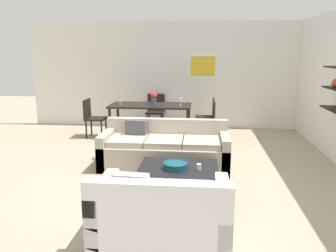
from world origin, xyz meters
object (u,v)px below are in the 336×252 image
object	(u,v)px
wine_glass_left_near	(120,100)
coffee_table	(178,181)
sofa_beige	(165,150)
wine_glass_right_near	(180,100)
decorative_bowl	(175,165)
dining_chair_left_near	(92,115)
dining_chair_head	(156,109)
dining_table	(151,108)
centerpiece_vase	(154,97)
loveseat_white	(161,214)
dining_chair_right_far	(208,114)
wine_glass_head	(153,98)
wine_glass_right_far	(181,100)
dining_chair_right_near	(209,118)
candle_jar	(199,167)

from	to	relation	value
wine_glass_left_near	coffee_table	bearing A→B (deg)	-63.48
sofa_beige	coffee_table	size ratio (longest dim) A/B	1.97
wine_glass_right_near	wine_glass_left_near	bearing A→B (deg)	-180.00
decorative_bowl	wine_glass_right_near	world-z (taller)	wine_glass_right_near
dining_chair_left_near	dining_chair_head	bearing A→B (deg)	37.76
dining_table	centerpiece_vase	xyz separation A→B (m)	(0.07, 0.05, 0.24)
loveseat_white	dining_table	size ratio (longest dim) A/B	0.75
dining_chair_right_far	dining_chair_head	bearing A→B (deg)	154.28
decorative_bowl	dining_chair_left_near	distance (m)	3.76
sofa_beige	centerpiece_vase	bearing A→B (deg)	102.78
dining_chair_left_near	wine_glass_head	distance (m)	1.50
centerpiece_vase	wine_glass_right_far	bearing A→B (deg)	5.52
coffee_table	wine_glass_right_far	bearing A→B (deg)	93.12
wine_glass_right_near	dining_table	bearing A→B (deg)	171.10
decorative_bowl	centerpiece_vase	distance (m)	3.43
dining_chair_right_far	wine_glass_left_near	world-z (taller)	wine_glass_left_near
dining_chair_right_near	coffee_table	bearing A→B (deg)	-98.75
wine_glass_right_near	wine_glass_head	bearing A→B (deg)	144.90
dining_chair_right_far	loveseat_white	bearing A→B (deg)	-96.97
dining_table	wine_glass_right_near	distance (m)	0.73
sofa_beige	candle_jar	bearing A→B (deg)	-62.94
wine_glass_right_near	wine_glass_head	xyz separation A→B (m)	(-0.69, 0.49, -0.02)
coffee_table	wine_glass_head	bearing A→B (deg)	103.57
loveseat_white	dining_chair_right_far	distance (m)	4.67
coffee_table	candle_jar	world-z (taller)	candle_jar
dining_chair_right_near	dining_chair_left_near	bearing A→B (deg)	180.00
candle_jar	wine_glass_left_near	world-z (taller)	wine_glass_left_near
decorative_bowl	dining_chair_left_near	size ratio (longest dim) A/B	0.39
wine_glass_head	loveseat_white	bearing A→B (deg)	-80.82
dining_chair_head	wine_glass_right_far	bearing A→B (deg)	-46.78
loveseat_white	centerpiece_vase	xyz separation A→B (m)	(-0.71, 4.49, 0.62)
dining_chair_left_near	centerpiece_vase	world-z (taller)	centerpiece_vase
dining_table	wine_glass_left_near	world-z (taller)	wine_glass_left_near
wine_glass_head	dining_chair_right_far	bearing A→B (deg)	-7.66
sofa_beige	dining_chair_right_far	xyz separation A→B (m)	(0.79, 2.31, 0.21)
dining_chair_right_far	wine_glass_right_near	world-z (taller)	wine_glass_right_near
dining_table	dining_chair_right_far	xyz separation A→B (m)	(1.34, 0.20, -0.17)
dining_chair_right_near	wine_glass_left_near	bearing A→B (deg)	177.51
candle_jar	wine_glass_left_near	xyz separation A→B (m)	(-1.85, 3.17, 0.43)
dining_chair_left_near	wine_glass_left_near	size ratio (longest dim) A/B	5.63
dining_chair_right_far	wine_glass_right_far	xyz separation A→B (m)	(-0.65, -0.09, 0.35)
wine_glass_right_far	loveseat_white	bearing A→B (deg)	-88.91
dining_chair_right_far	dining_chair_left_near	distance (m)	2.72
wine_glass_head	centerpiece_vase	size ratio (longest dim) A/B	0.55
wine_glass_right_near	sofa_beige	bearing A→B (deg)	-93.78
dining_chair_head	wine_glass_right_near	distance (m)	1.23
dining_chair_left_near	candle_jar	bearing A→B (deg)	-50.95
wine_glass_head	coffee_table	bearing A→B (deg)	-76.43
sofa_beige	wine_glass_head	distance (m)	2.61
sofa_beige	dining_chair_right_far	distance (m)	2.45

